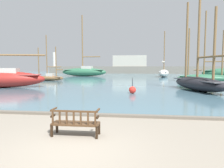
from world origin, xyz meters
name	(u,v)px	position (x,y,z in m)	size (l,w,h in m)	color
ground_plane	(72,149)	(0.00, 0.00, 0.00)	(160.00, 160.00, 0.00)	gray
harbor_water	(130,76)	(0.00, 44.00, 0.04)	(100.00, 80.00, 0.08)	slate
quay_edge_kerb	(98,115)	(0.00, 3.85, 0.06)	(40.00, 0.30, 0.12)	#675F54
park_bench	(75,122)	(-0.24, 1.09, 0.47)	(1.60, 0.53, 0.92)	black
sailboat_outer_starboard	(48,77)	(-12.57, 25.54, 0.68)	(5.41, 1.91, 7.32)	brown
sailboat_mid_port	(205,77)	(11.49, 24.69, 0.88)	(7.96, 3.45, 10.05)	#2D6647
sailboat_nearest_port	(84,71)	(-10.79, 41.04, 1.23)	(12.72, 3.80, 14.22)	#2D6647
sailboat_distant_harbor	(198,81)	(7.56, 14.40, 0.95)	(4.20, 8.10, 10.27)	black
sailboat_far_port	(1,78)	(-12.87, 14.57, 1.13)	(11.23, 4.70, 12.92)	maroon
sailboat_centre_channel	(164,73)	(7.72, 40.45, 1.00)	(3.60, 9.41, 10.09)	silver
channel_buoy	(132,90)	(1.43, 11.55, 0.39)	(0.60, 0.60, 1.30)	red
far_breakwater	(130,68)	(-0.45, 60.45, 1.83)	(55.73, 2.40, 7.21)	slate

